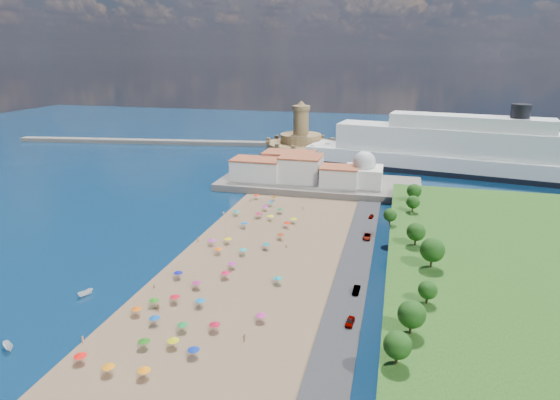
# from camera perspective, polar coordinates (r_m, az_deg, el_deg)

# --- Properties ---
(ground) EXTENTS (700.00, 700.00, 0.00)m
(ground) POSITION_cam_1_polar(r_m,az_deg,el_deg) (148.70, -3.88, -5.64)
(ground) COLOR #071938
(ground) RESTS_ON ground
(terrace) EXTENTS (90.00, 36.00, 3.00)m
(terrace) POSITION_cam_1_polar(r_m,az_deg,el_deg) (213.21, 4.74, 1.97)
(terrace) COLOR #59544C
(terrace) RESTS_ON ground
(jetty) EXTENTS (18.00, 70.00, 2.40)m
(jetty) POSITION_cam_1_polar(r_m,az_deg,el_deg) (250.72, 1.12, 4.31)
(jetty) COLOR #59544C
(jetty) RESTS_ON ground
(breakwater) EXTENTS (199.03, 34.77, 2.60)m
(breakwater) POSITION_cam_1_polar(r_m,az_deg,el_deg) (326.67, -14.11, 6.90)
(breakwater) COLOR #59544C
(breakwater) RESTS_ON ground
(waterfront_buildings) EXTENTS (57.00, 29.00, 11.00)m
(waterfront_buildings) POSITION_cam_1_polar(r_m,az_deg,el_deg) (214.65, 1.37, 3.89)
(waterfront_buildings) COLOR silver
(waterfront_buildings) RESTS_ON terrace
(domed_building) EXTENTS (16.00, 16.00, 15.00)m
(domed_building) POSITION_cam_1_polar(r_m,az_deg,el_deg) (207.19, 10.17, 3.43)
(domed_building) COLOR silver
(domed_building) RESTS_ON terrace
(fortress) EXTENTS (40.00, 40.00, 32.40)m
(fortress) POSITION_cam_1_polar(r_m,az_deg,el_deg) (278.27, 2.54, 6.76)
(fortress) COLOR #9C7C4E
(fortress) RESTS_ON ground
(cruise_ship) EXTENTS (164.73, 50.91, 35.64)m
(cruise_ship) POSITION_cam_1_polar(r_m,az_deg,el_deg) (252.24, 21.74, 5.32)
(cruise_ship) COLOR black
(cruise_ship) RESTS_ON ground
(beach_parasols) EXTENTS (32.55, 115.83, 2.20)m
(beach_parasols) POSITION_cam_1_polar(r_m,az_deg,el_deg) (136.23, -6.40, -6.97)
(beach_parasols) COLOR gray
(beach_parasols) RESTS_ON beach
(beachgoers) EXTENTS (33.50, 101.78, 1.87)m
(beachgoers) POSITION_cam_1_polar(r_m,az_deg,el_deg) (145.82, -6.77, -5.73)
(beachgoers) COLOR tan
(beachgoers) RESTS_ON beach
(moored_boats) EXTENTS (4.86, 27.16, 1.54)m
(moored_boats) POSITION_cam_1_polar(r_m,az_deg,el_deg) (121.66, -26.15, -12.69)
(moored_boats) COLOR white
(moored_boats) RESTS_ON ground
(parked_cars) EXTENTS (2.61, 76.69, 1.44)m
(parked_cars) POSITION_cam_1_polar(r_m,az_deg,el_deg) (138.81, 10.05, -6.99)
(parked_cars) COLOR gray
(parked_cars) RESTS_ON promenade
(hillside_trees) EXTENTS (16.35, 103.55, 7.96)m
(hillside_trees) POSITION_cam_1_polar(r_m,az_deg,el_deg) (129.14, 16.18, -5.16)
(hillside_trees) COLOR #382314
(hillside_trees) RESTS_ON hillside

